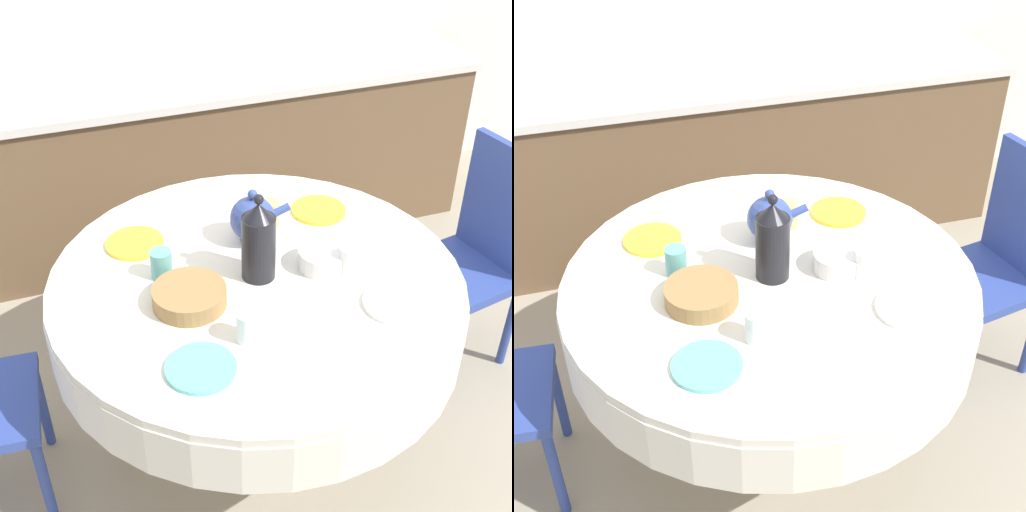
% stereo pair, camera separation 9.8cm
% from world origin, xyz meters
% --- Properties ---
extents(ground_plane, '(12.00, 12.00, 0.00)m').
position_xyz_m(ground_plane, '(0.00, 0.00, 0.00)').
color(ground_plane, '#9E937F').
extents(kitchen_counter, '(3.24, 0.64, 0.88)m').
position_xyz_m(kitchen_counter, '(0.00, 1.47, 0.44)').
color(kitchen_counter, brown).
rests_on(kitchen_counter, ground_plane).
extents(dining_table, '(1.36, 1.36, 0.78)m').
position_xyz_m(dining_table, '(0.00, 0.00, 0.65)').
color(dining_table, tan).
rests_on(dining_table, ground_plane).
extents(chair_left, '(0.47, 0.47, 0.96)m').
position_xyz_m(chair_left, '(1.01, 0.19, 0.52)').
color(chair_left, '#2D428E').
rests_on(chair_left, ground_plane).
extents(plate_near_left, '(0.20, 0.20, 0.01)m').
position_xyz_m(plate_near_left, '(-0.29, -0.35, 0.79)').
color(plate_near_left, '#60BCB7').
rests_on(plate_near_left, dining_table).
extents(cup_near_left, '(0.07, 0.07, 0.10)m').
position_xyz_m(cup_near_left, '(-0.12, -0.28, 0.83)').
color(cup_near_left, white).
rests_on(cup_near_left, dining_table).
extents(plate_near_right, '(0.20, 0.20, 0.01)m').
position_xyz_m(plate_near_right, '(0.36, -0.28, 0.79)').
color(plate_near_right, white).
rests_on(plate_near_right, dining_table).
extents(cup_near_right, '(0.07, 0.07, 0.10)m').
position_xyz_m(cup_near_right, '(0.29, -0.08, 0.83)').
color(cup_near_right, white).
rests_on(cup_near_right, dining_table).
extents(plate_far_left, '(0.20, 0.20, 0.01)m').
position_xyz_m(plate_far_left, '(-0.34, 0.31, 0.79)').
color(plate_far_left, yellow).
rests_on(plate_far_left, dining_table).
extents(cup_far_left, '(0.07, 0.07, 0.10)m').
position_xyz_m(cup_far_left, '(-0.29, 0.10, 0.83)').
color(cup_far_left, '#5BA39E').
rests_on(cup_far_left, dining_table).
extents(plate_far_right, '(0.20, 0.20, 0.01)m').
position_xyz_m(plate_far_right, '(0.35, 0.29, 0.79)').
color(plate_far_right, yellow).
rests_on(plate_far_right, dining_table).
extents(cup_far_right, '(0.07, 0.07, 0.10)m').
position_xyz_m(cup_far_right, '(0.15, 0.27, 0.83)').
color(cup_far_right, '#DBB766').
rests_on(cup_far_right, dining_table).
extents(coffee_carafe, '(0.11, 0.11, 0.31)m').
position_xyz_m(coffee_carafe, '(0.01, 0.00, 0.91)').
color(coffee_carafe, black).
rests_on(coffee_carafe, dining_table).
extents(teapot, '(0.22, 0.16, 0.20)m').
position_xyz_m(teapot, '(0.06, 0.20, 0.87)').
color(teapot, '#33478E').
rests_on(teapot, dining_table).
extents(bread_basket, '(0.23, 0.23, 0.06)m').
position_xyz_m(bread_basket, '(-0.24, -0.07, 0.81)').
color(bread_basket, olive).
rests_on(bread_basket, dining_table).
extents(fruit_bowl, '(0.16, 0.16, 0.06)m').
position_xyz_m(fruit_bowl, '(0.22, -0.02, 0.81)').
color(fruit_bowl, silver).
rests_on(fruit_bowl, dining_table).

